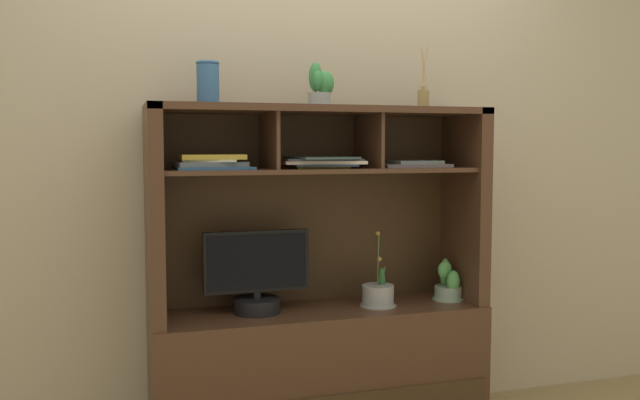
% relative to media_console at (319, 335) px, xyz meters
% --- Properties ---
extents(back_wall, '(6.00, 0.02, 2.80)m').
position_rel_media_console_xyz_m(back_wall, '(0.00, 0.24, 0.93)').
color(back_wall, tan).
rests_on(back_wall, ground).
extents(media_console, '(1.51, 0.46, 1.51)m').
position_rel_media_console_xyz_m(media_console, '(0.00, 0.00, 0.00)').
color(media_console, '#472C1C').
rests_on(media_console, ground).
extents(tv_monitor, '(0.47, 0.21, 0.37)m').
position_rel_media_console_xyz_m(tv_monitor, '(-0.29, 0.00, 0.28)').
color(tv_monitor, black).
rests_on(tv_monitor, media_console).
extents(potted_orchid, '(0.17, 0.17, 0.35)m').
position_rel_media_console_xyz_m(potted_orchid, '(0.27, -0.04, 0.17)').
color(potted_orchid, '#939694').
rests_on(potted_orchid, media_console).
extents(potted_fern, '(0.15, 0.15, 0.20)m').
position_rel_media_console_xyz_m(potted_fern, '(0.64, -0.02, 0.20)').
color(potted_fern, '#8BA38C').
rests_on(potted_fern, media_console).
extents(magazine_stack_left, '(0.33, 0.21, 0.03)m').
position_rel_media_console_xyz_m(magazine_stack_left, '(0.44, -0.04, 0.78)').
color(magazine_stack_left, '#695C5F').
rests_on(magazine_stack_left, media_console).
extents(magazine_stack_centre, '(0.33, 0.25, 0.06)m').
position_rel_media_console_xyz_m(magazine_stack_centre, '(-0.49, -0.04, 0.79)').
color(magazine_stack_centre, '#305888').
rests_on(magazine_stack_centre, media_console).
extents(magazine_stack_right, '(0.38, 0.30, 0.05)m').
position_rel_media_console_xyz_m(magazine_stack_right, '(-0.00, -0.04, 0.79)').
color(magazine_stack_right, gold).
rests_on(magazine_stack_right, media_console).
extents(diffuser_bottle, '(0.05, 0.05, 0.28)m').
position_rel_media_console_xyz_m(diffuser_bottle, '(0.49, -0.03, 1.08)').
color(diffuser_bottle, olive).
rests_on(diffuser_bottle, media_console).
extents(potted_succulent, '(0.12, 0.12, 0.20)m').
position_rel_media_console_xyz_m(potted_succulent, '(0.01, 0.00, 1.12)').
color(potted_succulent, gray).
rests_on(potted_succulent, media_console).
extents(ceramic_vase, '(0.10, 0.10, 0.19)m').
position_rel_media_console_xyz_m(ceramic_vase, '(-0.49, 0.01, 1.13)').
color(ceramic_vase, '#325F8D').
rests_on(ceramic_vase, media_console).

